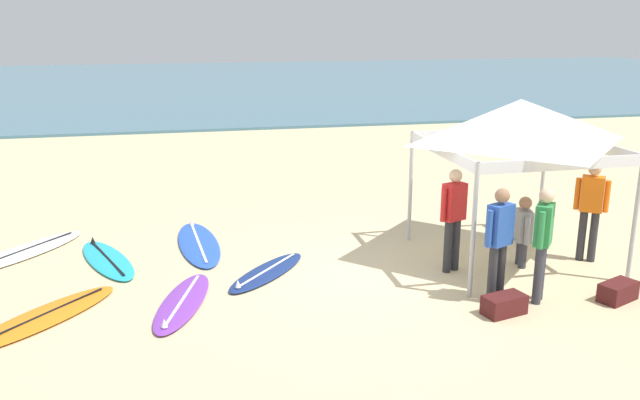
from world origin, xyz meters
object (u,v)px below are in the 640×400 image
object	(u,v)px
surfboard_navy	(267,272)
person_grey	(523,229)
surfboard_cyan	(107,260)
surfboard_white	(23,252)
surfboard_orange	(42,317)
person_red	(454,213)
gear_bag_by_pole	(504,305)
person_green	(543,237)
cooler_box	(515,226)
surfboard_blue	(199,244)
gear_bag_near_tent	(618,291)
surfboard_purple	(182,302)
canopy_tent	(519,121)
person_blue	(499,237)
person_orange	(591,205)

from	to	relation	value
surfboard_navy	person_grey	xyz separation A→B (m)	(4.21, -0.53, 0.62)
surfboard_cyan	surfboard_white	distance (m)	1.64
surfboard_orange	person_red	distance (m)	6.32
surfboard_orange	gear_bag_by_pole	bearing A→B (deg)	-10.62
person_red	person_green	world-z (taller)	same
surfboard_navy	person_green	distance (m)	4.30
surfboard_orange	gear_bag_by_pole	size ratio (longest dim) A/B	3.80
surfboard_navy	cooler_box	xyz separation A→B (m)	(4.88, 0.92, 0.16)
surfboard_orange	surfboard_blue	distance (m)	3.47
gear_bag_near_tent	cooler_box	world-z (taller)	cooler_box
surfboard_purple	surfboard_blue	size ratio (longest dim) A/B	0.84
canopy_tent	person_blue	xyz separation A→B (m)	(-1.04, -1.56, -1.40)
surfboard_blue	cooler_box	size ratio (longest dim) A/B	5.26
surfboard_white	cooler_box	world-z (taller)	cooler_box
person_blue	surfboard_cyan	bearing A→B (deg)	153.03
surfboard_purple	person_orange	bearing A→B (deg)	3.13
surfboard_orange	person_grey	bearing A→B (deg)	3.63
surfboard_white	person_orange	size ratio (longest dim) A/B	1.42
surfboard_purple	cooler_box	world-z (taller)	cooler_box
person_blue	gear_bag_by_pole	distance (m)	0.95
gear_bag_by_pole	surfboard_blue	bearing A→B (deg)	136.70
surfboard_cyan	person_orange	size ratio (longest dim) A/B	1.34
canopy_tent	surfboard_purple	bearing A→B (deg)	-172.69
canopy_tent	cooler_box	bearing A→B (deg)	57.34
surfboard_navy	gear_bag_by_pole	distance (m)	3.76
canopy_tent	surfboard_blue	world-z (taller)	canopy_tent
surfboard_cyan	person_red	xyz separation A→B (m)	(5.56, -1.64, 0.95)
gear_bag_near_tent	cooler_box	size ratio (longest dim) A/B	1.20
person_grey	gear_bag_by_pole	size ratio (longest dim) A/B	2.00
surfboard_blue	surfboard_purple	bearing A→B (deg)	-97.39
surfboard_purple	person_blue	size ratio (longest dim) A/B	1.30
gear_bag_by_pole	surfboard_orange	bearing A→B (deg)	169.38
surfboard_navy	person_orange	bearing A→B (deg)	-5.63
surfboard_white	gear_bag_near_tent	size ratio (longest dim) A/B	4.05
surfboard_navy	gear_bag_by_pole	world-z (taller)	gear_bag_by_pole
canopy_tent	surfboard_white	distance (m)	8.80
canopy_tent	person_orange	size ratio (longest dim) A/B	1.63
person_orange	gear_bag_by_pole	distance (m)	3.01
person_orange	person_grey	xyz separation A→B (m)	(-1.21, 0.00, -0.33)
surfboard_navy	person_blue	world-z (taller)	person_blue
surfboard_blue	surfboard_navy	xyz separation A→B (m)	(1.03, -1.65, 0.00)
surfboard_orange	cooler_box	distance (m)	8.36
surfboard_purple	cooler_box	bearing A→B (deg)	16.28
surfboard_blue	surfboard_navy	bearing A→B (deg)	-58.14
person_green	surfboard_orange	bearing A→B (deg)	172.80
surfboard_navy	surfboard_blue	bearing A→B (deg)	121.86
surfboard_navy	surfboard_white	xyz separation A→B (m)	(-4.06, 1.86, -0.00)
surfboard_orange	gear_bag_near_tent	bearing A→B (deg)	-7.78
gear_bag_near_tent	surfboard_white	bearing A→B (deg)	156.06
surfboard_white	person_grey	world-z (taller)	person_grey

